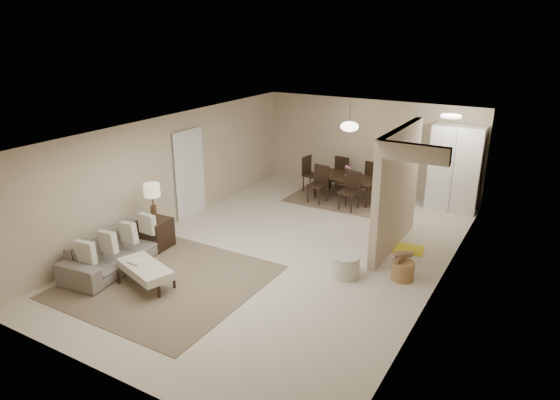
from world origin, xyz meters
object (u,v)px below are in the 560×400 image
Objects in this scene: dining_table at (347,188)px; pantry_cabinet at (455,169)px; ottoman_bench at (145,269)px; round_pouf at (346,266)px; wicker_basket at (403,271)px; side_table at (156,234)px; sofa at (116,251)px.

pantry_cabinet is at bearing 18.73° from dining_table.
ottoman_bench is 2.38× the size of round_pouf.
wicker_basket is at bearing -47.65° from dining_table.
side_table is 4.95m from wicker_basket.
side_table is (-4.75, -5.36, -0.74)m from pantry_cabinet.
pantry_cabinet reaches higher than wicker_basket.
round_pouf is at bearing 54.12° from ottoman_bench.
side_table reaches higher than wicker_basket.
dining_table is at bearing -27.49° from sofa.
sofa is 1.08m from ottoman_bench.
dining_table is at bearing 126.11° from wicker_basket.
side_table is at bearing 145.11° from ottoman_bench.
sofa is 1.30× the size of dining_table.
side_table reaches higher than round_pouf.
round_pouf is at bearing -101.04° from pantry_cabinet.
dining_table is (-2.56, -0.57, -0.75)m from pantry_cabinet.
round_pouf is at bearing 11.72° from side_table.
sofa is 6.21m from dining_table.
sofa reaches higher than wicker_basket.
round_pouf is (3.86, 0.80, -0.10)m from side_table.
pantry_cabinet is 0.96× the size of sofa.
round_pouf is (2.88, 2.10, -0.12)m from ottoman_bench.
side_table is at bearing -131.56° from pantry_cabinet.
side_table is 0.37× the size of dining_table.
ottoman_bench is 6.21m from dining_table.
dining_table is (2.24, 5.79, -0.02)m from sofa.
round_pouf is 1.02m from wicker_basket.
ottoman_bench is 4.57m from wicker_basket.
round_pouf is 1.30× the size of wicker_basket.
ottoman_bench is 1.63m from side_table.
ottoman_bench is at bearing -146.66° from wicker_basket.
side_table is 1.17× the size of round_pouf.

